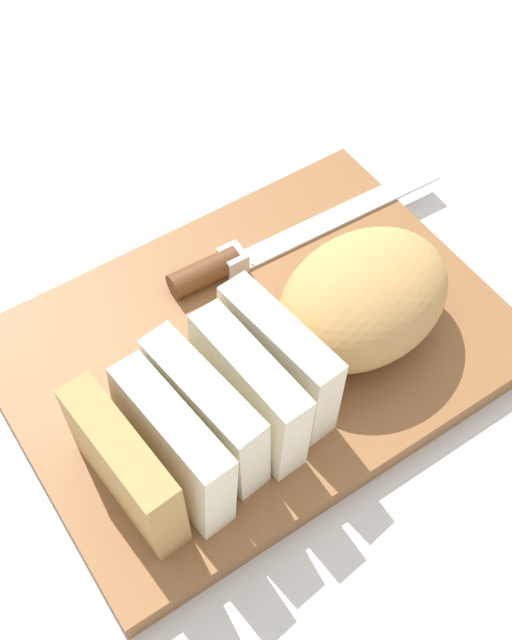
{
  "coord_description": "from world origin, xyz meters",
  "views": [
    {
      "loc": [
        0.21,
        0.31,
        0.57
      ],
      "look_at": [
        0.0,
        0.0,
        0.05
      ],
      "focal_mm": 45.8,
      "sensor_mm": 36.0,
      "label": 1
    }
  ],
  "objects": [
    {
      "name": "cutting_board",
      "position": [
        0.0,
        0.0,
        0.01
      ],
      "size": [
        0.4,
        0.29,
        0.02
      ],
      "primitive_type": "cube",
      "rotation": [
        0.0,
        0.0,
        -0.01
      ],
      "color": "brown",
      "rests_on": "ground_plane"
    },
    {
      "name": "crumb_near_knife",
      "position": [
        -0.04,
        -0.07,
        0.02
      ],
      "size": [
        0.0,
        0.0,
        0.0
      ],
      "primitive_type": "sphere",
      "color": "#A8753D",
      "rests_on": "cutting_board"
    },
    {
      "name": "bread_loaf",
      "position": [
        -0.0,
        0.05,
        0.06
      ],
      "size": [
        0.32,
        0.14,
        0.09
      ],
      "rotation": [
        0.0,
        0.0,
        0.11
      ],
      "color": "tan",
      "rests_on": "cutting_board"
    },
    {
      "name": "bread_knife",
      "position": [
        -0.04,
        -0.08,
        0.03
      ],
      "size": [
        0.29,
        0.04,
        0.02
      ],
      "rotation": [
        0.0,
        0.0,
        3.09
      ],
      "color": "silver",
      "rests_on": "cutting_board"
    },
    {
      "name": "crumb_near_loaf",
      "position": [
        -0.04,
        -0.08,
        0.02
      ],
      "size": [
        0.0,
        0.0,
        0.0
      ],
      "primitive_type": "sphere",
      "color": "#A8753D",
      "rests_on": "cutting_board"
    },
    {
      "name": "ground_plane",
      "position": [
        0.0,
        0.0,
        0.0
      ],
      "size": [
        3.0,
        3.0,
        0.0
      ],
      "primitive_type": "plane",
      "color": "beige"
    }
  ]
}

